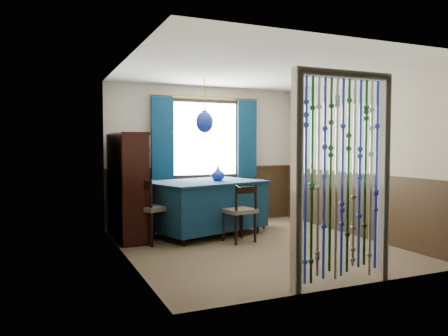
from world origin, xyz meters
name	(u,v)px	position (x,y,z in m)	size (l,w,h in m)	color
floor	(254,245)	(0.00, 0.00, 0.00)	(4.00, 4.00, 0.00)	brown
ceiling	(255,69)	(0.00, 0.00, 2.50)	(4.00, 4.00, 0.00)	silver
wall_back	(204,155)	(0.00, 2.00, 1.25)	(3.60, 3.60, 0.00)	#B9AF97
wall_front	(346,164)	(0.00, -2.00, 1.25)	(3.60, 3.60, 0.00)	#B9AF97
wall_left	(126,160)	(-1.80, 0.00, 1.25)	(4.00, 4.00, 0.00)	#B9AF97
wall_right	(356,157)	(1.80, 0.00, 1.25)	(4.00, 4.00, 0.00)	#B9AF97
wainscot_back	(205,196)	(0.00, 1.99, 0.50)	(3.60, 3.60, 0.00)	#342313
wainscot_front	(344,238)	(0.00, -1.99, 0.50)	(3.60, 3.60, 0.00)	#342313
wainscot_left	(128,219)	(-1.79, 0.00, 0.50)	(4.00, 4.00, 0.00)	#342313
wainscot_right	(354,204)	(1.79, 0.00, 0.50)	(4.00, 4.00, 0.00)	#342313
window	(205,139)	(0.00, 1.95, 1.55)	(1.32, 0.12, 1.42)	black
doorway	(342,183)	(0.00, -1.94, 1.05)	(1.16, 0.12, 2.18)	silver
dining_table	(205,204)	(-0.37, 1.01, 0.49)	(2.07, 1.70, 0.86)	#0D2C45
chair_near	(240,211)	(-0.08, 0.28, 0.46)	(0.49, 0.48, 0.86)	black
chair_far	(181,202)	(-0.55, 1.72, 0.44)	(0.52, 0.50, 0.83)	black
chair_left	(151,208)	(-1.32, 0.74, 0.51)	(0.62, 0.63, 0.96)	black
chair_right	(252,201)	(0.61, 1.25, 0.46)	(0.42, 0.44, 0.87)	black
sideboard	(127,202)	(-1.57, 1.20, 0.57)	(0.46, 1.25, 1.62)	black
pendant_lamp	(205,122)	(-0.37, 1.01, 1.80)	(0.28, 0.28, 0.87)	olive
vase_table	(218,174)	(-0.15, 0.98, 0.97)	(0.20, 0.20, 0.21)	#162D9D
bowl_shelf	(133,165)	(-1.51, 1.02, 1.13)	(0.18, 0.18, 0.05)	beige
vase_sideboard	(127,178)	(-1.51, 1.52, 0.91)	(0.18, 0.18, 0.19)	beige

